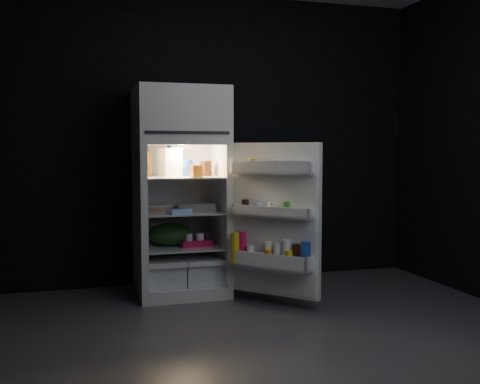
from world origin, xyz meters
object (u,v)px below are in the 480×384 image
object	(u,v)px
egg_carton	(197,208)
milk_jug	(170,162)
fridge_door	(274,223)
refrigerator	(180,184)
yogurt_tray	(195,243)

from	to	relation	value
egg_carton	milk_jug	bearing A→B (deg)	156.57
fridge_door	milk_jug	world-z (taller)	fridge_door
refrigerator	egg_carton	world-z (taller)	refrigerator
fridge_door	egg_carton	world-z (taller)	fridge_door
refrigerator	fridge_door	xyz separation A→B (m)	(0.63, -0.65, -0.28)
milk_jug	yogurt_tray	world-z (taller)	milk_jug
refrigerator	milk_jug	world-z (taller)	refrigerator
milk_jug	egg_carton	xyz separation A→B (m)	(0.21, -0.14, -0.38)
egg_carton	yogurt_tray	xyz separation A→B (m)	(-0.01, 0.03, -0.31)
refrigerator	egg_carton	bearing A→B (deg)	-49.76
refrigerator	yogurt_tray	xyz separation A→B (m)	(0.11, -0.12, -0.50)
fridge_door	egg_carton	bearing A→B (deg)	135.09
fridge_door	yogurt_tray	world-z (taller)	fridge_door
refrigerator	egg_carton	distance (m)	0.27
fridge_door	egg_carton	xyz separation A→B (m)	(-0.51, 0.51, 0.08)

